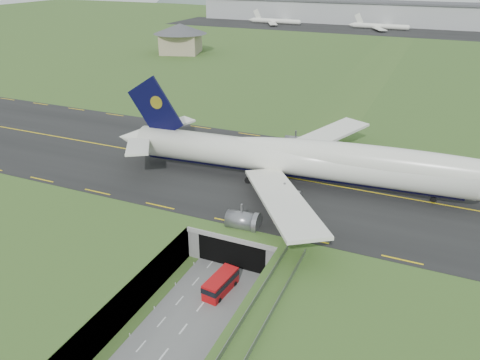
% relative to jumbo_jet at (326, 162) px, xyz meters
% --- Properties ---
extents(ground, '(900.00, 900.00, 0.00)m').
position_rel_jumbo_jet_xyz_m(ground, '(-9.17, -31.86, -11.32)').
color(ground, '#325421').
rests_on(ground, ground).
extents(airfield_deck, '(800.00, 800.00, 6.00)m').
position_rel_jumbo_jet_xyz_m(airfield_deck, '(-9.17, -31.86, -8.32)').
color(airfield_deck, gray).
rests_on(airfield_deck, ground).
extents(trench_road, '(12.00, 75.00, 0.20)m').
position_rel_jumbo_jet_xyz_m(trench_road, '(-9.17, -39.36, -11.22)').
color(trench_road, slate).
rests_on(trench_road, ground).
extents(taxiway, '(800.00, 44.00, 0.18)m').
position_rel_jumbo_jet_xyz_m(taxiway, '(-9.17, 1.14, -5.23)').
color(taxiway, black).
rests_on(taxiway, airfield_deck).
extents(tunnel_portal, '(17.00, 22.30, 6.00)m').
position_rel_jumbo_jet_xyz_m(tunnel_portal, '(-9.17, -15.14, -7.98)').
color(tunnel_portal, gray).
rests_on(tunnel_portal, ground).
extents(jumbo_jet, '(92.37, 59.66, 19.79)m').
position_rel_jumbo_jet_xyz_m(jumbo_jet, '(0.00, 0.00, 0.00)').
color(jumbo_jet, white).
rests_on(jumbo_jet, ground).
extents(shuttle_tram, '(3.34, 7.14, 2.83)m').
position_rel_jumbo_jet_xyz_m(shuttle_tram, '(-8.00, -30.38, -9.75)').
color(shuttle_tram, '#B40C0E').
rests_on(shuttle_tram, ground).
extents(service_building, '(31.42, 31.42, 13.75)m').
position_rel_jumbo_jet_xyz_m(service_building, '(-100.21, 117.04, 2.83)').
color(service_building, tan).
rests_on(service_building, ground).
extents(cargo_terminal, '(320.00, 67.00, 15.60)m').
position_rel_jumbo_jet_xyz_m(cargo_terminal, '(-9.29, 267.56, 2.64)').
color(cargo_terminal, '#B2B2B2').
rests_on(cargo_terminal, ground).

